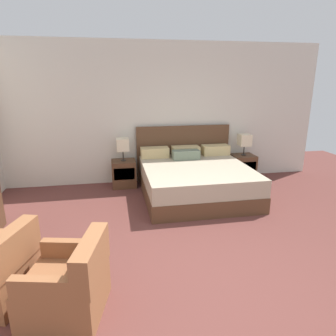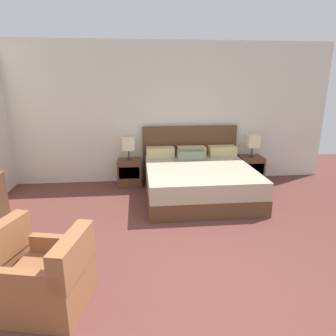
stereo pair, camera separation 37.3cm
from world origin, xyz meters
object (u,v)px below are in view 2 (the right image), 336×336
table_lamp_left (128,144)px  armchair_companion (53,280)px  nightstand_left (130,172)px  nightstand_right (250,169)px  bed (198,179)px  table_lamp_right (253,142)px

table_lamp_left → armchair_companion: bearing=-100.7°
nightstand_left → armchair_companion: 3.48m
nightstand_left → table_lamp_left: table_lamp_left is taller
nightstand_right → nightstand_left: bearing=180.0°
bed → nightstand_left: 1.48m
bed → table_lamp_left: 1.57m
bed → armchair_companion: bed is taller
table_lamp_left → armchair_companion: size_ratio=0.55×
nightstand_right → armchair_companion: (-3.22, -3.42, 0.02)m
bed → nightstand_right: (1.29, 0.72, -0.05)m
nightstand_right → table_lamp_right: 0.59m
armchair_companion → nightstand_right: bearing=46.8°
nightstand_left → table_lamp_right: table_lamp_right is taller
nightstand_left → armchair_companion: bearing=-100.7°
nightstand_right → table_lamp_left: table_lamp_left is taller
table_lamp_right → table_lamp_left: bearing=180.0°
table_lamp_right → armchair_companion: 4.74m
bed → nightstand_right: bed is taller
nightstand_right → table_lamp_left: size_ratio=1.18×
bed → nightstand_right: bearing=29.3°
nightstand_right → armchair_companion: 4.70m
table_lamp_left → table_lamp_right: same height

